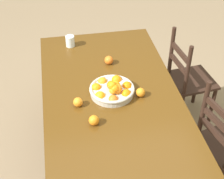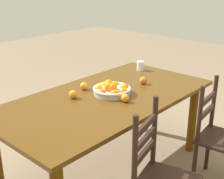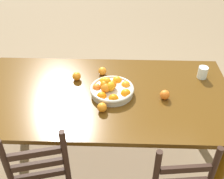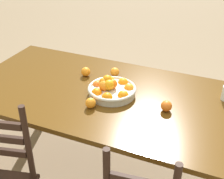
# 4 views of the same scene
# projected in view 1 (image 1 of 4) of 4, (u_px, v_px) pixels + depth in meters

# --- Properties ---
(ground_plane) EXTENTS (12.00, 12.00, 0.00)m
(ground_plane) POSITION_uv_depth(u_px,v_px,m) (113.00, 167.00, 2.93)
(ground_plane) COLOR #867057
(dining_table) EXTENTS (1.94, 1.00, 0.76)m
(dining_table) POSITION_uv_depth(u_px,v_px,m) (113.00, 110.00, 2.52)
(dining_table) COLOR #533410
(dining_table) RESTS_ON ground
(chair_near_window) EXTENTS (0.46, 0.46, 0.98)m
(chair_near_window) POSITION_uv_depth(u_px,v_px,m) (224.00, 145.00, 2.50)
(chair_near_window) COLOR black
(chair_near_window) RESTS_ON ground
(chair_by_cabinet) EXTENTS (0.42, 0.42, 0.93)m
(chair_by_cabinet) POSITION_uv_depth(u_px,v_px,m) (188.00, 81.00, 3.16)
(chair_by_cabinet) COLOR black
(chair_by_cabinet) RESTS_ON ground
(fruit_bowl) EXTENTS (0.33, 0.33, 0.14)m
(fruit_bowl) POSITION_uv_depth(u_px,v_px,m) (112.00, 90.00, 2.47)
(fruit_bowl) COLOR beige
(fruit_bowl) RESTS_ON dining_table
(orange_loose_0) EXTENTS (0.07, 0.07, 0.07)m
(orange_loose_0) POSITION_uv_depth(u_px,v_px,m) (109.00, 60.00, 2.78)
(orange_loose_0) COLOR orange
(orange_loose_0) RESTS_ON dining_table
(orange_loose_1) EXTENTS (0.07, 0.07, 0.07)m
(orange_loose_1) POSITION_uv_depth(u_px,v_px,m) (141.00, 92.00, 2.46)
(orange_loose_1) COLOR orange
(orange_loose_1) RESTS_ON dining_table
(orange_loose_2) EXTENTS (0.07, 0.07, 0.07)m
(orange_loose_2) POSITION_uv_depth(u_px,v_px,m) (78.00, 102.00, 2.38)
(orange_loose_2) COLOR orange
(orange_loose_2) RESTS_ON dining_table
(orange_loose_3) EXTENTS (0.07, 0.07, 0.07)m
(orange_loose_3) POSITION_uv_depth(u_px,v_px,m) (94.00, 120.00, 2.23)
(orange_loose_3) COLOR orange
(orange_loose_3) RESTS_ON dining_table
(drinking_glass) EXTENTS (0.08, 0.08, 0.10)m
(drinking_glass) POSITION_uv_depth(u_px,v_px,m) (70.00, 41.00, 2.99)
(drinking_glass) COLOR silver
(drinking_glass) RESTS_ON dining_table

